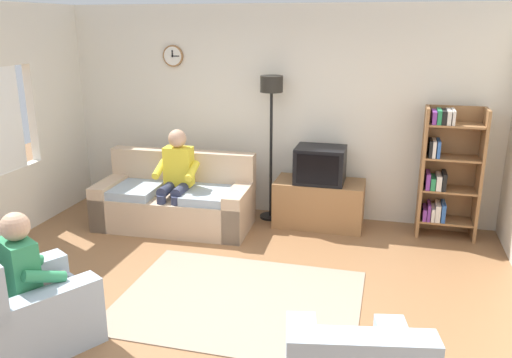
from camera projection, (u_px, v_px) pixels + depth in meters
ground_plane at (212, 307)px, 4.73m from camera, size 12.00×12.00×0.00m
back_wall_assembly at (276, 112)px, 6.81m from camera, size 6.20×0.17×2.70m
couch at (176, 202)px, 6.57m from camera, size 1.93×0.95×0.90m
tv_stand at (319, 203)px, 6.58m from camera, size 1.10×0.56×0.58m
tv at (320, 165)px, 6.41m from camera, size 0.60×0.49×0.44m
bookshelf at (446, 172)px, 6.15m from camera, size 0.68×0.36×1.55m
floor_lamp at (271, 108)px, 6.49m from camera, size 0.28×0.28×1.85m
armchair_near_window at (27, 312)px, 4.11m from camera, size 1.14×1.17×0.90m
area_rug at (239, 300)px, 4.85m from camera, size 2.20×1.70×0.01m
person_on_couch at (176, 175)px, 6.34m from camera, size 0.52×0.55×1.24m
person_in_left_armchair at (33, 272)px, 4.08m from camera, size 0.61×0.63×1.12m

